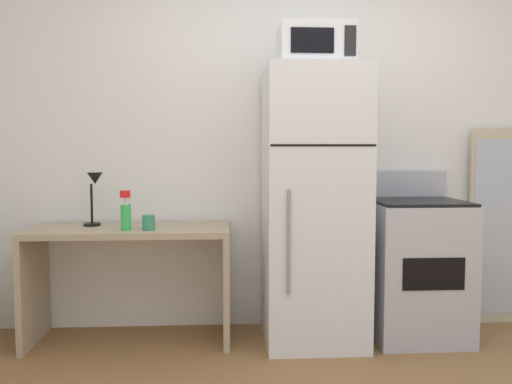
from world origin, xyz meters
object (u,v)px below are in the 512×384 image
oven_range (416,268)px  microwave (316,46)px  refrigerator (314,206)px  coffee_mug (149,222)px  desk (130,260)px  leaning_mirror (499,227)px  spray_bottle (126,214)px  desk_lamp (94,190)px

oven_range → microwave: bearing=-176.3°
refrigerator → coffee_mug: bearing=-176.4°
desk → microwave: (1.19, -0.08, 1.37)m
coffee_mug → oven_range: (1.75, 0.09, -0.33)m
desk → refrigerator: refrigerator is taller
leaning_mirror → coffee_mug: bearing=-172.0°
desk → oven_range: bearing=-1.0°
spray_bottle → coffee_mug: size_ratio=2.62×
spray_bottle → oven_range: size_ratio=0.23×
spray_bottle → oven_range: (1.89, 0.08, -0.38)m
desk → coffee_mug: 0.32m
microwave → oven_range: size_ratio=0.42×
spray_bottle → microwave: microwave is taller
coffee_mug → microwave: microwave is taller
coffee_mug → oven_range: size_ratio=0.09×
desk_lamp → coffee_mug: (0.38, -0.20, -0.19)m
spray_bottle → refrigerator: size_ratio=0.14×
desk_lamp → spray_bottle: size_ratio=1.42×
microwave → leaning_mirror: (1.39, 0.30, -1.20)m
leaning_mirror → desk: bearing=-175.1°
coffee_mug → microwave: size_ratio=0.21×
microwave → refrigerator: bearing=90.3°
refrigerator → spray_bottle: bearing=-177.1°
spray_bottle → coffee_mug: bearing=-1.8°
refrigerator → leaning_mirror: refrigerator is taller
leaning_mirror → refrigerator: bearing=-168.7°
desk → spray_bottle: bearing=-90.9°
spray_bottle → refrigerator: 1.20m
desk_lamp → coffee_mug: size_ratio=3.72×
coffee_mug → leaning_mirror: 2.47m
desk → coffee_mug: coffee_mug is taller
spray_bottle → coffee_mug: 0.15m
leaning_mirror → microwave: bearing=-167.8°
coffee_mug → desk_lamp: bearing=152.3°
spray_bottle → coffee_mug: spray_bottle is taller
desk → oven_range: 1.89m
coffee_mug → spray_bottle: bearing=178.2°
desk → refrigerator: bearing=-2.7°
desk → refrigerator: size_ratio=0.73×
spray_bottle → microwave: 1.59m
desk → microwave: size_ratio=2.80×
desk → desk_lamp: desk_lamp is taller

